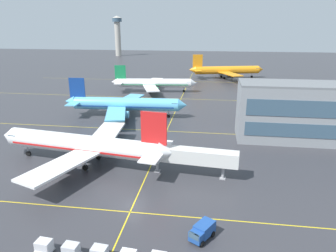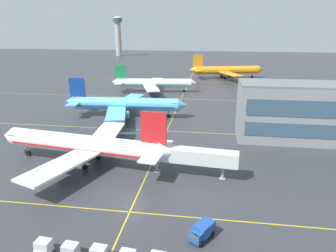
{
  "view_description": "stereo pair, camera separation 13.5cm",
  "coord_description": "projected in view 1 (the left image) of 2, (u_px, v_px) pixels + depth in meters",
  "views": [
    {
      "loc": [
        11.79,
        -42.54,
        27.94
      ],
      "look_at": [
        1.78,
        27.35,
        4.65
      ],
      "focal_mm": 33.25,
      "sensor_mm": 36.0,
      "label": 1
    },
    {
      "loc": [
        11.92,
        -42.52,
        27.94
      ],
      "look_at": [
        1.78,
        27.35,
        4.65
      ],
      "focal_mm": 33.25,
      "sensor_mm": 36.0,
      "label": 2
    }
  ],
  "objects": [
    {
      "name": "airliner_second_row",
      "position": [
        124.0,
        104.0,
        96.86
      ],
      "size": [
        38.73,
        33.41,
        12.05
      ],
      "color": "#5BB7E5",
      "rests_on": "ground"
    },
    {
      "name": "jet_bridge",
      "position": [
        177.0,
        155.0,
        59.61
      ],
      "size": [
        20.61,
        4.78,
        5.58
      ],
      "color": "silver",
      "rests_on": "ground"
    },
    {
      "name": "baggage_cart_row_leftmost",
      "position": [
        44.0,
        247.0,
        39.47
      ],
      "size": [
        2.81,
        1.84,
        1.86
      ],
      "color": "#99999E",
      "rests_on": "ground"
    },
    {
      "name": "airliner_third_row",
      "position": [
        153.0,
        83.0,
        132.14
      ],
      "size": [
        36.56,
        31.31,
        11.36
      ],
      "color": "white",
      "rests_on": "ground"
    },
    {
      "name": "ground_plane",
      "position": [
        133.0,
        205.0,
        50.33
      ],
      "size": [
        600.0,
        600.0,
        0.0
      ],
      "primitive_type": "plane",
      "color": "#333338"
    },
    {
      "name": "control_tower",
      "position": [
        118.0,
        33.0,
        277.34
      ],
      "size": [
        8.82,
        8.82,
        34.52
      ],
      "color": "#ADA89E",
      "rests_on": "ground"
    },
    {
      "name": "service_truck_red_van",
      "position": [
        202.0,
        231.0,
        42.17
      ],
      "size": [
        3.71,
        4.47,
        2.1
      ],
      "color": "#1E4793",
      "rests_on": "ground"
    },
    {
      "name": "taxiway_markings",
      "position": [
        175.0,
        112.0,
        103.21
      ],
      "size": [
        158.2,
        170.87,
        0.01
      ],
      "color": "yellow",
      "rests_on": "ground"
    },
    {
      "name": "airliner_front_gate",
      "position": [
        84.0,
        145.0,
        63.9
      ],
      "size": [
        39.96,
        34.15,
        12.43
      ],
      "color": "white",
      "rests_on": "ground"
    },
    {
      "name": "airliner_far_left_stand",
      "position": [
        226.0,
        70.0,
        165.75
      ],
      "size": [
        40.29,
        34.32,
        12.69
      ],
      "color": "orange",
      "rests_on": "ground"
    },
    {
      "name": "baggage_cart_row_second",
      "position": [
        71.0,
        251.0,
        38.79
      ],
      "size": [
        2.81,
        1.84,
        1.86
      ],
      "color": "#99999E",
      "rests_on": "ground"
    }
  ]
}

